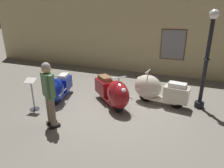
{
  "coord_description": "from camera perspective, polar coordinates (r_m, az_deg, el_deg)",
  "views": [
    {
      "loc": [
        1.98,
        -4.99,
        2.76
      ],
      "look_at": [
        -0.27,
        0.6,
        0.57
      ],
      "focal_mm": 31.74,
      "sensor_mm": 36.0,
      "label": 1
    }
  ],
  "objects": [
    {
      "name": "scooter_1",
      "position": [
        5.97,
        0.48,
        -2.42
      ],
      "size": [
        1.63,
        1.53,
        1.06
      ],
      "rotation": [
        0.0,
        0.0,
        -0.73
      ],
      "color": "black",
      "rests_on": "ground"
    },
    {
      "name": "lamppost",
      "position": [
        6.26,
        25.55,
        6.09
      ],
      "size": [
        0.28,
        0.28,
        2.84
      ],
      "color": "black",
      "rests_on": "ground"
    },
    {
      "name": "visitor_0",
      "position": [
        5.03,
        -17.78,
        -1.89
      ],
      "size": [
        0.49,
        0.4,
        1.68
      ],
      "rotation": [
        0.0,
        0.0,
        1.01
      ],
      "color": "black",
      "rests_on": "ground"
    },
    {
      "name": "info_stanchion",
      "position": [
        6.3,
        -21.81,
        -3.52
      ],
      "size": [
        0.35,
        0.28,
        0.98
      ],
      "color": "#333338",
      "rests_on": "ground"
    },
    {
      "name": "scooter_0",
      "position": [
        6.66,
        -15.24,
        -1.2
      ],
      "size": [
        0.85,
        1.63,
        0.96
      ],
      "rotation": [
        0.0,
        0.0,
        -1.3
      ],
      "color": "black",
      "rests_on": "ground"
    },
    {
      "name": "scooter_2",
      "position": [
        6.38,
        12.57,
        -1.54
      ],
      "size": [
        1.75,
        0.68,
        1.04
      ],
      "rotation": [
        0.0,
        0.0,
        3.02
      ],
      "color": "black",
      "rests_on": "ground"
    },
    {
      "name": "showroom_back_wall",
      "position": [
        9.46,
        10.03,
        13.28
      ],
      "size": [
        18.0,
        0.24,
        3.42
      ],
      "color": "#CCB784",
      "rests_on": "ground"
    },
    {
      "name": "ground_plane",
      "position": [
        6.04,
        0.29,
        -7.24
      ],
      "size": [
        60.0,
        60.0,
        0.0
      ],
      "primitive_type": "plane",
      "color": "slate"
    }
  ]
}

